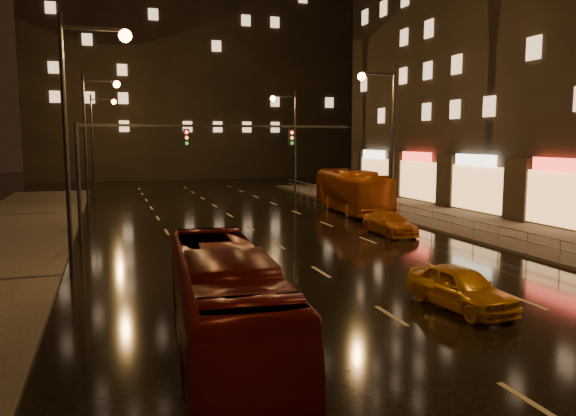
{
  "coord_description": "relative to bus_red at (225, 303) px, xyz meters",
  "views": [
    {
      "loc": [
        -8.1,
        -10.89,
        5.39
      ],
      "look_at": [
        -0.96,
        11.41,
        2.5
      ],
      "focal_mm": 35.0,
      "sensor_mm": 36.0,
      "label": 1
    }
  ],
  "objects": [
    {
      "name": "railing_right",
      "position": [
        15.68,
        15.57,
        -0.45
      ],
      "size": [
        0.05,
        56.0,
        1.0
      ],
      "color": "#99999E",
      "rests_on": "sidewalk_right"
    },
    {
      "name": "sidewalk_right",
      "position": [
        18.98,
        12.57,
        -1.27
      ],
      "size": [
        7.0,
        70.0,
        0.15
      ],
      "primitive_type": "cube",
      "color": "#38332D",
      "rests_on": "ground"
    },
    {
      "name": "traffic_signal",
      "position": [
        0.42,
        17.57,
        3.39
      ],
      "size": [
        15.31,
        0.32,
        6.2
      ],
      "color": "black",
      "rests_on": "ground"
    },
    {
      "name": "bus_curb",
      "position": [
        14.48,
        24.6,
        0.2
      ],
      "size": [
        3.79,
        11.31,
        3.09
      ],
      "primitive_type": "imported",
      "rotation": [
        0.0,
        0.0,
        -0.11
      ],
      "color": "#A34910",
      "rests_on": "ground"
    },
    {
      "name": "ground",
      "position": [
        5.48,
        17.57,
        -1.35
      ],
      "size": [
        140.0,
        140.0,
        0.0
      ],
      "primitive_type": "plane",
      "color": "black",
      "rests_on": "ground"
    },
    {
      "name": "taxi_near",
      "position": [
        7.93,
        1.57,
        -0.66
      ],
      "size": [
        2.07,
        4.2,
        1.38
      ],
      "primitive_type": "imported",
      "rotation": [
        0.0,
        0.0,
        0.11
      ],
      "color": "orange",
      "rests_on": "ground"
    },
    {
      "name": "building_distant",
      "position": [
        9.48,
        69.57,
        16.65
      ],
      "size": [
        44.0,
        16.0,
        36.0
      ],
      "primitive_type": "cube",
      "color": "black",
      "rests_on": "ground"
    },
    {
      "name": "taxi_far",
      "position": [
        12.48,
        14.89,
        -0.72
      ],
      "size": [
        1.88,
        4.36,
        1.25
      ],
      "primitive_type": "imported",
      "rotation": [
        0.0,
        0.0,
        0.03
      ],
      "color": "#C05E12",
      "rests_on": "ground"
    },
    {
      "name": "bus_red",
      "position": [
        0.0,
        0.0,
        0.0
      ],
      "size": [
        2.98,
        9.81,
        2.69
      ],
      "primitive_type": "imported",
      "rotation": [
        0.0,
        0.0,
        -0.08
      ],
      "color": "#4E0B0B",
      "rests_on": "ground"
    }
  ]
}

